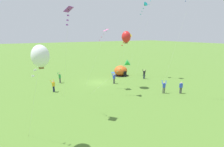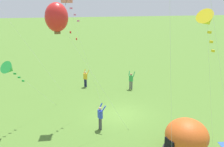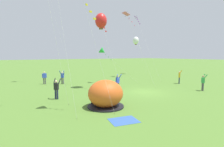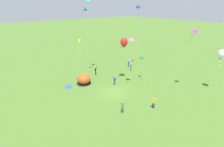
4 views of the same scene
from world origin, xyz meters
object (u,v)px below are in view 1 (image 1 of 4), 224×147
person_center_field (181,87)px  person_with_toddler (144,74)px  kite_white (40,56)px  kite_teal (145,5)px  popup_tent (121,71)px  person_watching_sky (114,78)px  kite_yellow (129,36)px  kite_red (126,37)px  kite_green (126,64)px  person_near_tent (164,87)px  person_strolling (60,77)px  kite_pink (105,33)px  kite_purple (68,15)px  person_far_back (53,85)px

person_center_field → person_with_toddler: 9.25m
kite_white → kite_teal: (-20.78, -13.76, 6.71)m
popup_tent → kite_white: (17.50, 16.64, 5.96)m
person_watching_sky → person_center_field: bearing=121.7°
kite_yellow → kite_white: 25.07m
popup_tent → kite_red: (3.72, 7.10, 7.00)m
kite_green → kite_teal: bearing=-140.9°
person_near_tent → person_strolling: bearing=-48.5°
kite_white → kite_pink: bearing=-135.0°
person_near_tent → kite_green: size_ratio=0.37×
kite_red → kite_white: bearing=34.7°
popup_tent → kite_teal: size_ratio=0.20×
person_watching_sky → kite_yellow: bearing=-146.1°
person_near_tent → kite_green: bearing=-22.1°
kite_yellow → kite_red: bearing=51.3°
person_center_field → kite_teal: kite_teal is taller
kite_green → kite_purple: bearing=15.7°
kite_pink → kite_teal: bearing=-163.0°
popup_tent → kite_yellow: 7.21m
popup_tent → kite_teal: kite_teal is taller
kite_pink → kite_teal: kite_teal is taller
person_center_field → kite_pink: kite_pink is taller
popup_tent → kite_yellow: size_ratio=0.33×
kite_red → kite_purple: kite_purple is taller
popup_tent → kite_green: (5.81, 10.27, 3.50)m
person_with_toddler → kite_green: size_ratio=0.37×
person_watching_sky → person_strolling: bearing=-32.8°
kite_pink → kite_yellow: bearing=-146.8°
person_near_tent → kite_green: (5.21, -2.11, 3.49)m
person_far_back → kite_purple: bearing=90.6°
kite_pink → kite_purple: (7.35, 6.65, 1.58)m
kite_red → kite_teal: kite_teal is taller
person_near_tent → person_center_field: size_ratio=1.10×
person_strolling → person_far_back: bearing=65.5°
popup_tent → kite_pink: 11.87m
person_near_tent → person_with_toddler: size_ratio=1.00×
popup_tent → kite_teal: 13.40m
person_near_tent → kite_pink: kite_pink is taller
kite_green → person_strolling: bearing=-59.8°
person_near_tent → kite_purple: kite_purple is taller
person_center_field → person_far_back: (15.78, -9.94, 0.03)m
person_near_tent → kite_teal: 16.31m
person_near_tent → kite_white: size_ratio=0.24×
person_near_tent → kite_yellow: bearing=-100.5°
person_with_toddler → kite_yellow: bearing=-77.8°
person_near_tent → kite_white: bearing=14.1°
person_watching_sky → popup_tent: bearing=-134.0°
kite_green → kite_purple: 10.41m
person_watching_sky → person_far_back: same height
kite_red → kite_yellow: 8.52m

